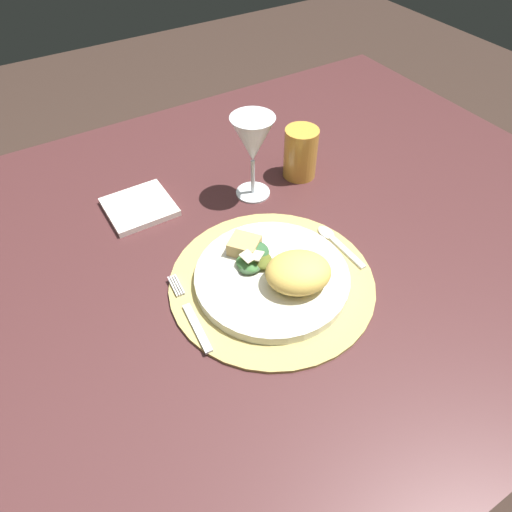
% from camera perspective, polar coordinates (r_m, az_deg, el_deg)
% --- Properties ---
extents(ground_plane, '(6.00, 6.00, 0.00)m').
position_cam_1_polar(ground_plane, '(1.46, -1.61, -20.52)').
color(ground_plane, '#372720').
extents(dining_table, '(1.49, 1.04, 0.76)m').
position_cam_1_polar(dining_table, '(0.94, -2.34, -5.81)').
color(dining_table, '#472425').
rests_on(dining_table, ground).
extents(placemat, '(0.34, 0.34, 0.01)m').
position_cam_1_polar(placemat, '(0.77, 1.95, -3.18)').
color(placemat, tan).
rests_on(placemat, dining_table).
extents(dinner_plate, '(0.25, 0.25, 0.02)m').
position_cam_1_polar(dinner_plate, '(0.76, 1.97, -2.60)').
color(dinner_plate, silver).
rests_on(dinner_plate, placemat).
extents(pasta_serving, '(0.13, 0.12, 0.05)m').
position_cam_1_polar(pasta_serving, '(0.72, 5.22, -2.00)').
color(pasta_serving, '#E6BD54').
rests_on(pasta_serving, dinner_plate).
extents(salad_greens, '(0.07, 0.07, 0.03)m').
position_cam_1_polar(salad_greens, '(0.76, -0.04, -0.25)').
color(salad_greens, '#395835').
rests_on(salad_greens, dinner_plate).
extents(bread_piece, '(0.06, 0.06, 0.02)m').
position_cam_1_polar(bread_piece, '(0.78, -1.52, 1.25)').
color(bread_piece, tan).
rests_on(bread_piece, dinner_plate).
extents(fork, '(0.03, 0.16, 0.00)m').
position_cam_1_polar(fork, '(0.72, -7.99, -7.26)').
color(fork, silver).
rests_on(fork, placemat).
extents(spoon, '(0.02, 0.12, 0.01)m').
position_cam_1_polar(spoon, '(0.84, 9.55, 1.99)').
color(spoon, silver).
rests_on(spoon, placemat).
extents(napkin, '(0.12, 0.12, 0.01)m').
position_cam_1_polar(napkin, '(0.93, -14.15, 5.88)').
color(napkin, white).
rests_on(napkin, dining_table).
extents(wine_glass, '(0.08, 0.08, 0.17)m').
position_cam_1_polar(wine_glass, '(0.87, -0.41, 13.87)').
color(wine_glass, silver).
rests_on(wine_glass, dining_table).
extents(amber_tumbler, '(0.07, 0.07, 0.11)m').
position_cam_1_polar(amber_tumbler, '(0.97, 5.49, 12.49)').
color(amber_tumbler, gold).
rests_on(amber_tumbler, dining_table).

